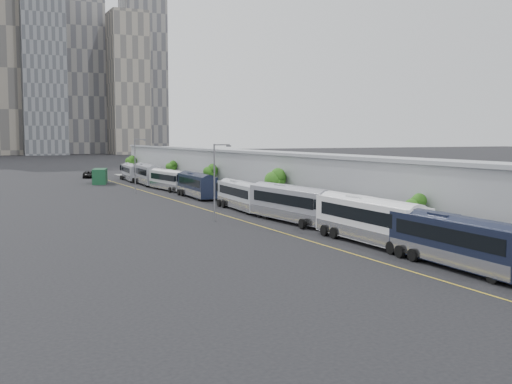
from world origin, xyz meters
TOP-DOWN VIEW (x-y plane):
  - sidewalk at (9.00, 55.00)m, footprint 10.00×170.00m
  - lane_line at (-1.50, 55.00)m, footprint 0.12×160.00m
  - depot at (12.99, 55.00)m, footprint 12.45×160.40m
  - skyline at (-2.90, 324.16)m, footprint 145.00×64.00m
  - bus_1 at (2.09, 21.08)m, footprint 3.01×12.94m
  - bus_2 at (2.48, 32.38)m, footprint 3.06×13.85m
  - bus_3 at (2.76, 47.32)m, footprint 3.77×13.75m
  - bus_4 at (2.55, 60.14)m, footprint 3.32×12.54m
  - bus_5 at (2.73, 77.56)m, footprint 3.27×12.93m
  - bus_6 at (2.77, 91.87)m, footprint 3.60×12.29m
  - bus_7 at (2.63, 105.38)m, footprint 3.54×13.70m
  - bus_8 at (2.63, 117.35)m, footprint 3.53×12.24m
  - tree_1 at (5.88, 30.73)m, footprint 1.85×1.85m
  - tree_2 at (5.49, 56.83)m, footprint 2.62×2.62m
  - tree_3 at (5.78, 79.94)m, footprint 2.05×2.05m
  - tree_4 at (5.89, 100.48)m, footprint 1.82×1.82m
  - tree_5 at (5.68, 130.34)m, footprint 2.25×2.25m
  - street_lamp_near at (-4.31, 51.47)m, footprint 2.04×0.22m
  - street_lamp_far at (-3.53, 89.07)m, footprint 2.04×0.22m
  - shipping_container at (-4.92, 112.05)m, footprint 4.15×7.08m
  - suv at (-3.83, 130.23)m, footprint 3.49×5.83m

SIDE VIEW (x-z plane):
  - lane_line at x=-1.50m, z-range 0.00..0.02m
  - sidewalk at x=9.00m, z-range 0.00..0.12m
  - suv at x=-3.83m, z-range 0.00..1.52m
  - shipping_container at x=-4.92m, z-range 0.00..2.90m
  - bus_8 at x=2.63m, z-range -0.28..3.25m
  - bus_6 at x=2.77m, z-range -0.28..3.26m
  - bus_4 at x=2.55m, z-range -0.28..3.34m
  - bus_5 at x=2.73m, z-range -0.29..3.45m
  - bus_1 at x=2.09m, z-range -0.29..3.47m
  - bus_7 at x=2.63m, z-range -0.31..3.66m
  - bus_3 at x=2.76m, z-range -0.31..3.66m
  - bus_2 at x=2.48m, z-range -0.31..3.72m
  - tree_1 at x=5.88m, z-range 1.10..5.20m
  - tree_4 at x=5.89m, z-range 1.28..5.73m
  - tree_5 at x=5.68m, z-range 1.19..5.84m
  - depot at x=12.99m, z-range -0.09..7.11m
  - tree_3 at x=5.78m, z-range 1.31..6.04m
  - tree_2 at x=5.49m, z-range 1.33..6.64m
  - street_lamp_near at x=-4.31m, z-range 0.68..9.15m
  - street_lamp_far at x=-3.53m, z-range 0.69..9.53m
  - skyline at x=-2.90m, z-range -9.15..110.85m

